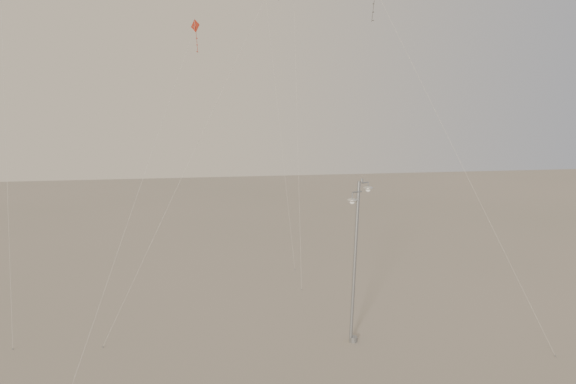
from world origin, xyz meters
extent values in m
plane|color=gray|center=(0.00, 0.00, 0.00)|extent=(160.00, 160.00, 0.00)
cylinder|color=gray|center=(4.19, 2.87, 0.15)|extent=(0.44, 0.44, 0.30)
cylinder|color=gray|center=(4.19, 2.87, 4.41)|extent=(0.49, 0.18, 8.83)
cylinder|color=gray|center=(4.51, 2.87, 8.88)|extent=(0.14, 0.14, 0.18)
cylinder|color=gray|center=(4.73, 2.99, 8.73)|extent=(0.47, 0.31, 0.07)
cylinder|color=gray|center=(4.94, 3.11, 8.58)|extent=(0.06, 0.06, 0.30)
ellipsoid|color=beige|center=(4.94, 3.11, 8.43)|extent=(0.52, 0.52, 0.18)
cylinder|color=gray|center=(4.22, 2.77, 8.28)|extent=(0.59, 0.25, 0.07)
cylinder|color=gray|center=(3.94, 2.68, 8.08)|extent=(0.06, 0.06, 0.40)
ellipsoid|color=beige|center=(3.94, 2.68, 7.88)|extent=(0.52, 0.52, 0.18)
cylinder|color=gray|center=(-13.76, 5.24, 0.05)|extent=(0.06, 0.06, 0.10)
cylinder|color=beige|center=(-3.80, 7.91, 10.61)|extent=(10.67, 6.61, 21.13)
cylinder|color=gray|center=(-9.13, 4.61, 0.05)|extent=(0.06, 0.06, 0.10)
cylinder|color=beige|center=(3.18, 14.12, 18.51)|extent=(0.21, 4.33, 36.93)
cylinder|color=gray|center=(3.27, 11.96, 0.05)|extent=(0.06, 0.06, 0.10)
cube|color=maroon|center=(-3.71, 10.08, 17.50)|extent=(0.50, 0.60, 0.73)
cylinder|color=maroon|center=(-3.63, 10.20, 16.56)|extent=(0.12, 0.18, 1.23)
cylinder|color=beige|center=(-6.76, 2.13, 8.78)|extent=(6.11, 15.90, 17.46)
cylinder|color=#2B2824|center=(6.45, 7.23, 18.33)|extent=(0.22, 0.11, 1.48)
cylinder|color=beige|center=(10.19, 3.19, 9.74)|extent=(7.22, 8.21, 19.39)
cylinder|color=gray|center=(13.79, -0.91, 0.05)|extent=(0.06, 0.06, 0.10)
cylinder|color=beige|center=(2.76, 18.87, 12.96)|extent=(2.14, 3.72, 25.82)
cylinder|color=gray|center=(3.82, 17.02, 0.05)|extent=(0.06, 0.06, 0.10)
camera|label=1|loc=(-4.74, -25.00, 12.55)|focal=35.00mm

